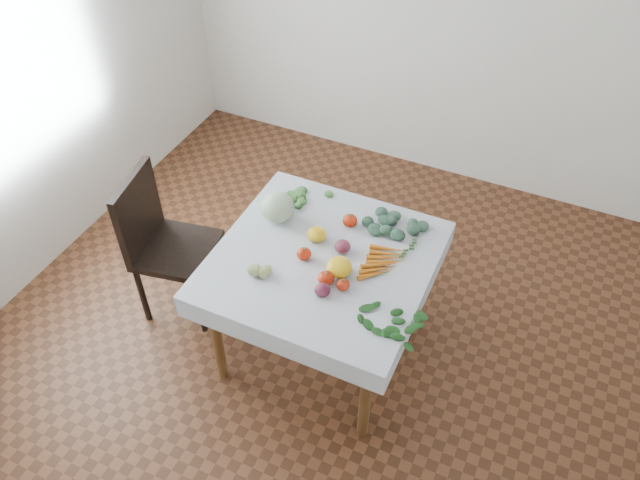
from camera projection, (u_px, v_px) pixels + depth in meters
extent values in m
plane|color=brown|center=(323.00, 344.00, 3.82)|extent=(4.00, 4.00, 0.00)
cube|color=silver|center=(447.00, 4.00, 4.19)|extent=(4.00, 0.04, 2.70)
cube|color=brown|center=(323.00, 261.00, 3.31)|extent=(1.00, 1.00, 0.04)
cylinder|color=brown|center=(217.00, 337.00, 3.42)|extent=(0.06, 0.06, 0.71)
cylinder|color=brown|center=(365.00, 396.00, 3.15)|extent=(0.06, 0.06, 0.71)
cylinder|color=brown|center=(289.00, 237.00, 3.99)|extent=(0.06, 0.06, 0.71)
cylinder|color=brown|center=(420.00, 279.00, 3.73)|extent=(0.06, 0.06, 0.71)
cube|color=white|center=(323.00, 258.00, 3.30)|extent=(1.12, 1.12, 0.01)
cube|color=black|center=(177.00, 250.00, 3.74)|extent=(0.52, 0.52, 0.04)
cube|color=black|center=(138.00, 212.00, 3.59)|extent=(0.12, 0.44, 0.48)
cylinder|color=black|center=(142.00, 295.00, 3.81)|extent=(0.04, 0.04, 0.45)
cylinder|color=black|center=(200.00, 306.00, 3.74)|extent=(0.04, 0.04, 0.45)
cylinder|color=black|center=(168.00, 252.00, 4.07)|extent=(0.04, 0.04, 0.45)
cylinder|color=black|center=(222.00, 262.00, 4.01)|extent=(0.04, 0.04, 0.45)
ellipsoid|color=beige|center=(278.00, 207.00, 3.46)|extent=(0.24, 0.24, 0.17)
ellipsoid|color=red|center=(350.00, 221.00, 3.45)|extent=(0.09, 0.09, 0.07)
ellipsoid|color=red|center=(304.00, 254.00, 3.27)|extent=(0.10, 0.10, 0.07)
ellipsoid|color=red|center=(326.00, 278.00, 3.14)|extent=(0.09, 0.09, 0.07)
ellipsoid|color=red|center=(343.00, 285.00, 3.12)|extent=(0.09, 0.09, 0.06)
ellipsoid|color=yellow|center=(317.00, 234.00, 3.37)|extent=(0.11, 0.11, 0.07)
ellipsoid|color=yellow|center=(339.00, 267.00, 3.18)|extent=(0.15, 0.15, 0.09)
ellipsoid|color=maroon|center=(343.00, 247.00, 3.30)|extent=(0.10, 0.10, 0.07)
ellipsoid|color=maroon|center=(322.00, 290.00, 3.08)|extent=(0.08, 0.08, 0.07)
ellipsoid|color=#AFBB6C|center=(259.00, 274.00, 3.17)|extent=(0.06, 0.06, 0.05)
ellipsoid|color=#AFBB6C|center=(256.00, 270.00, 3.20)|extent=(0.06, 0.06, 0.05)
ellipsoid|color=#AFBB6C|center=(253.00, 278.00, 3.16)|extent=(0.06, 0.06, 0.05)
ellipsoid|color=#AFBB6C|center=(271.00, 272.00, 3.18)|extent=(0.06, 0.06, 0.05)
cone|color=orange|center=(390.00, 249.00, 3.32)|extent=(0.21, 0.08, 0.03)
cone|color=orange|center=(387.00, 253.00, 3.30)|extent=(0.20, 0.09, 0.03)
cone|color=orange|center=(385.00, 257.00, 3.28)|extent=(0.20, 0.11, 0.03)
cone|color=orange|center=(383.00, 261.00, 3.25)|extent=(0.20, 0.12, 0.03)
cone|color=orange|center=(381.00, 265.00, 3.23)|extent=(0.19, 0.14, 0.03)
cone|color=orange|center=(379.00, 269.00, 3.21)|extent=(0.18, 0.15, 0.03)
cone|color=orange|center=(376.00, 274.00, 3.19)|extent=(0.17, 0.16, 0.03)
ellipsoid|color=#3B614F|center=(401.00, 224.00, 3.45)|extent=(0.07, 0.07, 0.04)
ellipsoid|color=#3B614F|center=(394.00, 220.00, 3.48)|extent=(0.07, 0.07, 0.04)
ellipsoid|color=#3B614F|center=(395.00, 227.00, 3.43)|extent=(0.07, 0.07, 0.04)
ellipsoid|color=#3B614F|center=(406.00, 221.00, 3.47)|extent=(0.07, 0.07, 0.04)
ellipsoid|color=#3B614F|center=(385.00, 220.00, 3.48)|extent=(0.07, 0.07, 0.04)
ellipsoid|color=#3B614F|center=(406.00, 231.00, 3.41)|extent=(0.07, 0.07, 0.04)
ellipsoid|color=#3B614F|center=(398.00, 214.00, 3.51)|extent=(0.07, 0.07, 0.04)
ellipsoid|color=#3B614F|center=(383.00, 229.00, 3.43)|extent=(0.07, 0.07, 0.04)
ellipsoid|color=#3B614F|center=(418.00, 226.00, 3.44)|extent=(0.07, 0.07, 0.04)
ellipsoid|color=#3B614F|center=(380.00, 212.00, 3.52)|extent=(0.07, 0.07, 0.04)
ellipsoid|color=#3B614F|center=(399.00, 238.00, 3.37)|extent=(0.07, 0.07, 0.04)
ellipsoid|color=#3B614F|center=(413.00, 213.00, 3.52)|extent=(0.07, 0.07, 0.04)
ellipsoid|color=#174B19|center=(393.00, 322.00, 2.97)|extent=(0.07, 0.04, 0.01)
ellipsoid|color=#174B19|center=(388.00, 316.00, 3.00)|extent=(0.07, 0.04, 0.01)
ellipsoid|color=#174B19|center=(386.00, 324.00, 2.97)|extent=(0.07, 0.04, 0.01)
ellipsoid|color=#174B19|center=(398.00, 320.00, 2.98)|extent=(0.07, 0.04, 0.01)
ellipsoid|color=#174B19|center=(380.00, 316.00, 3.00)|extent=(0.07, 0.04, 0.01)
ellipsoid|color=#174B19|center=(394.00, 328.00, 2.95)|extent=(0.07, 0.04, 0.01)
ellipsoid|color=#174B19|center=(394.00, 313.00, 3.02)|extent=(0.07, 0.04, 0.01)
ellipsoid|color=#174B19|center=(377.00, 323.00, 2.97)|extent=(0.07, 0.04, 0.01)
ellipsoid|color=#174B19|center=(405.00, 325.00, 2.96)|extent=(0.07, 0.04, 0.01)
ellipsoid|color=#174B19|center=(380.00, 309.00, 3.03)|extent=(0.07, 0.04, 0.01)
ellipsoid|color=#174B19|center=(386.00, 333.00, 2.93)|extent=(0.07, 0.04, 0.01)
ellipsoid|color=#174B19|center=(406.00, 314.00, 3.01)|extent=(0.07, 0.04, 0.01)
ellipsoid|color=#174B19|center=(368.00, 316.00, 3.00)|extent=(0.07, 0.04, 0.01)
ellipsoid|color=#174B19|center=(406.00, 335.00, 2.92)|extent=(0.07, 0.04, 0.01)
ellipsoid|color=#174B19|center=(390.00, 304.00, 3.06)|extent=(0.07, 0.04, 0.01)
ellipsoid|color=#174B19|center=(371.00, 331.00, 2.93)|extent=(0.07, 0.04, 0.01)
ellipsoid|color=#174B19|center=(418.00, 322.00, 2.97)|extent=(0.07, 0.04, 0.01)
ellipsoid|color=#46813B|center=(308.00, 197.00, 3.63)|extent=(0.06, 0.06, 0.03)
ellipsoid|color=#46813B|center=(302.00, 195.00, 3.65)|extent=(0.06, 0.06, 0.03)
ellipsoid|color=#46813B|center=(306.00, 200.00, 3.61)|extent=(0.06, 0.06, 0.03)
ellipsoid|color=#46813B|center=(310.00, 194.00, 3.65)|extent=(0.06, 0.06, 0.03)
ellipsoid|color=#46813B|center=(297.00, 197.00, 3.63)|extent=(0.06, 0.06, 0.03)
ellipsoid|color=#46813B|center=(314.00, 201.00, 3.61)|extent=(0.06, 0.06, 0.03)
ellipsoid|color=#46813B|center=(302.00, 190.00, 3.68)|extent=(0.06, 0.06, 0.03)
ellipsoid|color=#46813B|center=(299.00, 203.00, 3.59)|extent=(0.06, 0.06, 0.03)
ellipsoid|color=#46813B|center=(319.00, 195.00, 3.65)|extent=(0.06, 0.06, 0.03)
ellipsoid|color=#46813B|center=(290.00, 192.00, 3.66)|extent=(0.06, 0.06, 0.03)
ellipsoid|color=#46813B|center=(313.00, 207.00, 3.57)|extent=(0.06, 0.06, 0.03)
ellipsoid|color=#46813B|center=(311.00, 187.00, 3.70)|extent=(0.06, 0.06, 0.03)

